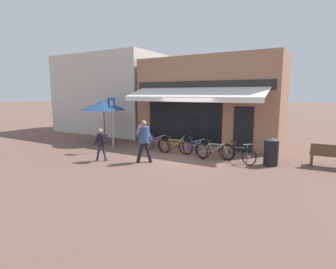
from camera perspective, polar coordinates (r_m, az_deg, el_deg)
ground_plane at (r=11.23m, az=1.96°, el=-4.91°), size 160.00×160.00×0.00m
shop_front at (r=14.49m, az=9.02°, el=7.21°), size 7.51×4.53×4.56m
neighbour_building at (r=19.06m, az=-12.54°, el=8.52°), size 7.40×4.00×5.24m
bike_rack_rail at (r=11.45m, az=5.82°, el=-2.18°), size 4.62×0.04×0.57m
bicycle_purple at (r=12.30m, az=-2.55°, el=-2.02°), size 1.61×0.69×0.81m
bicycle_orange at (r=11.73m, az=1.49°, el=-2.51°), size 1.70×0.52×0.83m
bicycle_blue at (r=11.26m, az=5.73°, el=-3.03°), size 1.52×0.80×0.81m
bicycle_silver at (r=10.92m, az=10.12°, el=-3.51°), size 1.66×0.52×0.83m
bicycle_black at (r=10.65m, az=14.97°, el=-3.99°), size 1.60×0.78×0.81m
pedestrian_adult at (r=10.21m, az=-5.26°, el=-0.56°), size 0.58×0.74×1.68m
pedestrian_child at (r=10.77m, az=-14.32°, el=-1.37°), size 0.52×0.42×1.31m
litter_bin at (r=10.55m, az=21.53°, el=-3.44°), size 0.53×0.53×1.08m
parking_sign at (r=12.29m, az=-12.05°, el=3.42°), size 0.44×0.07×2.54m
cafe_parasol at (r=14.68m, az=-13.85°, el=6.23°), size 2.41×2.41×2.34m
park_bench at (r=11.27m, az=32.54°, el=-3.86°), size 1.63×0.55×0.87m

